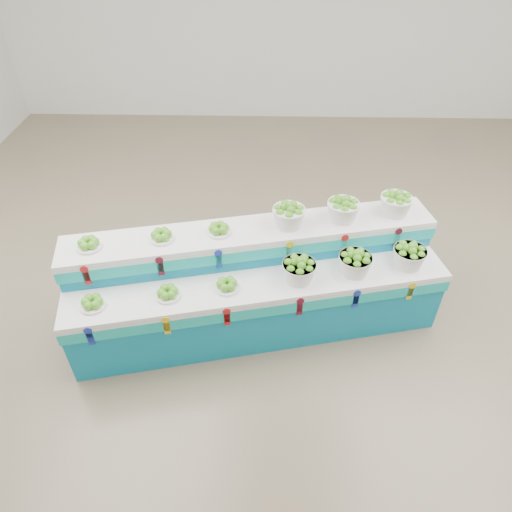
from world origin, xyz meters
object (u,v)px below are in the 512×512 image
basket_lower_left (299,270)px  basket_upper_right (396,203)px  plate_upper_mid (161,235)px  display_stand (256,284)px

basket_lower_left → basket_upper_right: 1.20m
basket_upper_right → plate_upper_mid: bearing=-167.7°
display_stand → plate_upper_mid: (-0.86, 0.04, 0.56)m
plate_upper_mid → basket_upper_right: basket_upper_right is taller
basket_upper_right → display_stand: bearing=-158.9°
display_stand → basket_lower_left: bearing=-31.9°
display_stand → basket_lower_left: display_stand is taller
display_stand → basket_upper_right: (1.35, 0.52, 0.63)m
basket_lower_left → plate_upper_mid: 1.29m
basket_lower_left → plate_upper_mid: bearing=171.9°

